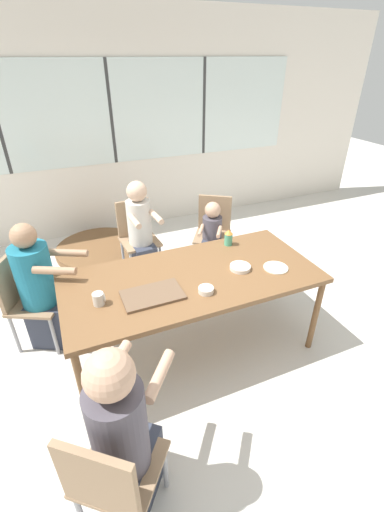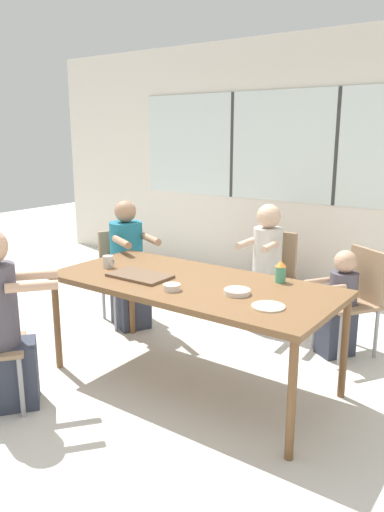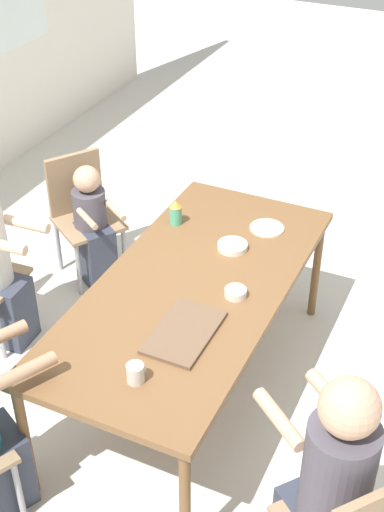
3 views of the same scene
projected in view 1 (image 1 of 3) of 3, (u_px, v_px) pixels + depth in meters
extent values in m
plane|color=beige|center=(192.00, 345.00, 3.05)|extent=(16.00, 16.00, 0.00)
cube|color=silver|center=(112.00, 128.00, 4.47)|extent=(8.40, 0.06, 2.80)
cube|color=silver|center=(111.00, 113.00, 4.34)|extent=(5.20, 0.02, 1.24)
cube|color=#333333|center=(111.00, 113.00, 4.34)|extent=(0.04, 0.01, 1.24)
cube|color=#333333|center=(204.00, 108.00, 4.77)|extent=(0.04, 0.01, 1.24)
cube|color=brown|center=(192.00, 278.00, 2.68)|extent=(2.00, 0.92, 0.04)
cylinder|color=brown|center=(83.00, 390.00, 2.23)|extent=(0.05, 0.05, 0.71)
cylinder|color=brown|center=(315.00, 315.00, 2.86)|extent=(0.05, 0.05, 0.71)
cylinder|color=brown|center=(69.00, 314.00, 2.88)|extent=(0.05, 0.05, 0.71)
cylinder|color=brown|center=(261.00, 267.00, 3.52)|extent=(0.05, 0.05, 0.71)
cube|color=#937556|center=(38.00, 302.00, 2.91)|extent=(0.54, 0.54, 0.03)
cube|color=#937556|center=(10.00, 280.00, 2.81)|extent=(0.20, 0.36, 0.42)
cylinder|color=#99999E|center=(69.00, 310.00, 3.16)|extent=(0.03, 0.03, 0.40)
cylinder|color=#99999E|center=(54.00, 336.00, 2.87)|extent=(0.03, 0.03, 0.40)
cylinder|color=#99999E|center=(34.00, 309.00, 3.18)|extent=(0.03, 0.03, 0.40)
cylinder|color=#99999E|center=(15.00, 334.00, 2.88)|extent=(0.03, 0.03, 0.40)
cube|color=#937556|center=(140.00, 242.00, 3.85)|extent=(0.42, 0.42, 0.03)
cube|color=#937556|center=(133.00, 218.00, 3.88)|extent=(0.38, 0.06, 0.42)
cylinder|color=#99999E|center=(161.00, 261.00, 3.90)|extent=(0.03, 0.03, 0.40)
cylinder|color=#99999E|center=(132.00, 268.00, 3.77)|extent=(0.03, 0.03, 0.40)
cylinder|color=#99999E|center=(150.00, 248.00, 4.16)|extent=(0.03, 0.03, 0.40)
cylinder|color=#99999E|center=(123.00, 255.00, 4.03)|extent=(0.03, 0.03, 0.40)
cube|color=#937556|center=(121.00, 468.00, 1.75)|extent=(0.56, 0.56, 0.03)
cube|color=#937556|center=(97.00, 482.00, 1.49)|extent=(0.32, 0.27, 0.42)
cylinder|color=#99999E|center=(112.00, 451.00, 2.04)|extent=(0.03, 0.03, 0.40)
cylinder|color=#99999E|center=(165.00, 467.00, 1.96)|extent=(0.03, 0.03, 0.40)
cube|color=#937556|center=(212.00, 237.00, 3.96)|extent=(0.55, 0.55, 0.03)
cube|color=#937556|center=(215.00, 213.00, 3.99)|extent=(0.34, 0.24, 0.42)
cylinder|color=#99999E|center=(225.00, 261.00, 3.90)|extent=(0.03, 0.03, 0.40)
cylinder|color=#99999E|center=(195.00, 259.00, 3.95)|extent=(0.03, 0.03, 0.40)
cylinder|color=#99999E|center=(227.00, 247.00, 4.18)|extent=(0.03, 0.03, 0.40)
cylinder|color=#99999E|center=(200.00, 245.00, 4.24)|extent=(0.03, 0.03, 0.40)
cube|color=#333847|center=(54.00, 321.00, 3.01)|extent=(0.44, 0.40, 0.43)
cylinder|color=#1E7089|center=(35.00, 276.00, 2.77)|extent=(0.30, 0.30, 0.53)
sphere|color=#A37A5B|center=(23.00, 236.00, 2.58)|extent=(0.20, 0.20, 0.20)
cylinder|color=#A37A5B|center=(68.00, 253.00, 2.79)|extent=(0.32, 0.20, 0.06)
cylinder|color=#A37A5B|center=(55.00, 271.00, 2.56)|extent=(0.32, 0.20, 0.06)
cube|color=#333847|center=(144.00, 261.00, 3.89)|extent=(0.25, 0.33, 0.43)
cylinder|color=beige|center=(139.00, 222.00, 3.69)|extent=(0.26, 0.26, 0.49)
sphere|color=#DBB293|center=(137.00, 191.00, 3.51)|extent=(0.21, 0.21, 0.21)
cylinder|color=#DBB293|center=(156.00, 217.00, 3.50)|extent=(0.08, 0.29, 0.06)
cylinder|color=#DBB293|center=(134.00, 221.00, 3.41)|extent=(0.08, 0.29, 0.06)
cube|color=#333847|center=(133.00, 470.00, 1.93)|extent=(0.41, 0.42, 0.43)
cylinder|color=#4C4751|center=(119.00, 428.00, 1.64)|extent=(0.28, 0.28, 0.53)
sphere|color=tan|center=(109.00, 375.00, 1.45)|extent=(0.23, 0.23, 0.23)
cylinder|color=tan|center=(114.00, 364.00, 1.80)|extent=(0.24, 0.28, 0.06)
cylinder|color=tan|center=(160.00, 375.00, 1.74)|extent=(0.24, 0.28, 0.06)
cube|color=#333847|center=(211.00, 255.00, 3.99)|extent=(0.31, 0.33, 0.43)
cylinder|color=#4C4751|center=(212.00, 227.00, 3.85)|extent=(0.22, 0.22, 0.25)
sphere|color=tan|center=(213.00, 210.00, 3.74)|extent=(0.18, 0.18, 0.18)
cylinder|color=tan|center=(219.00, 232.00, 3.65)|extent=(0.17, 0.22, 0.04)
cylinder|color=tan|center=(201.00, 230.00, 3.68)|extent=(0.17, 0.22, 0.04)
cube|color=brown|center=(153.00, 295.00, 2.44)|extent=(0.43, 0.26, 0.02)
cylinder|color=beige|center=(98.00, 299.00, 2.35)|extent=(0.08, 0.08, 0.09)
torus|color=beige|center=(104.00, 298.00, 2.36)|extent=(0.01, 0.06, 0.06)
cylinder|color=#4CA57F|center=(228.00, 239.00, 3.08)|extent=(0.07, 0.07, 0.11)
cone|color=orange|center=(229.00, 232.00, 3.04)|extent=(0.08, 0.08, 0.04)
cylinder|color=silver|center=(240.00, 267.00, 2.75)|extent=(0.17, 0.17, 0.03)
cylinder|color=silver|center=(206.00, 290.00, 2.48)|extent=(0.11, 0.11, 0.04)
cylinder|color=beige|center=(276.00, 268.00, 2.76)|extent=(0.20, 0.20, 0.01)
cylinder|color=brown|center=(100.00, 251.00, 4.48)|extent=(1.10, 1.10, 0.03)
cylinder|color=brown|center=(100.00, 249.00, 4.47)|extent=(1.11, 1.11, 0.03)
cylinder|color=brown|center=(99.00, 247.00, 4.45)|extent=(1.10, 1.10, 0.03)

